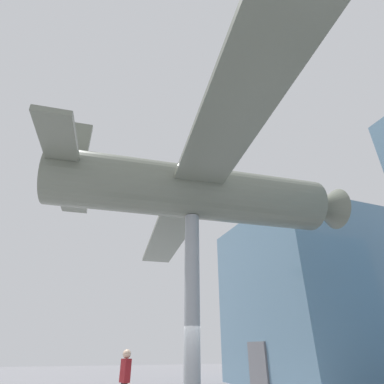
# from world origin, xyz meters

# --- Properties ---
(glass_pavilion_left) EXTENTS (9.50, 11.70, 10.50)m
(glass_pavilion_left) POSITION_xyz_m (-7.42, 12.47, 4.96)
(glass_pavilion_left) COLOR #60849E
(glass_pavilion_left) RESTS_ON ground_plane
(support_pylon_central) EXTENTS (0.49, 0.49, 6.05)m
(support_pylon_central) POSITION_xyz_m (0.00, 0.00, 3.03)
(support_pylon_central) COLOR #999EA3
(support_pylon_central) RESTS_ON ground_plane
(suspended_airplane) EXTENTS (19.64, 11.75, 3.29)m
(suspended_airplane) POSITION_xyz_m (0.03, 0.23, 7.05)
(suspended_airplane) COLOR slate
(suspended_airplane) RESTS_ON support_pylon_central
(visitor_person) EXTENTS (0.44, 0.32, 1.90)m
(visitor_person) POSITION_xyz_m (-2.68, -1.42, 1.12)
(visitor_person) COLOR #232328
(visitor_person) RESTS_ON ground_plane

